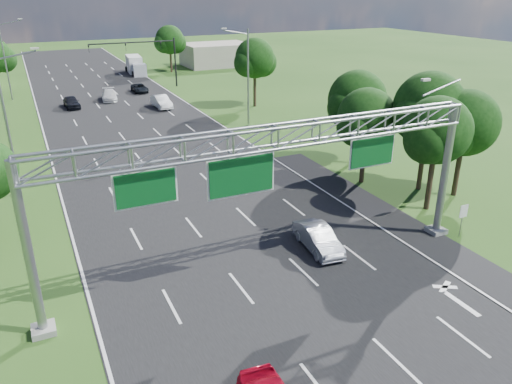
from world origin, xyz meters
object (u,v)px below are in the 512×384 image
box_truck (135,65)px  traffic_signal (151,52)px  regulatory_sign (463,214)px  silver_sedan (318,238)px  sign_gantry (276,149)px

box_truck → traffic_signal: bearing=-87.1°
regulatory_sign → box_truck: (-4.40, 68.01, -0.12)m
regulatory_sign → traffic_signal: (-4.92, 54.02, 3.66)m
silver_sedan → regulatory_sign: bearing=-10.1°
sign_gantry → box_truck: 67.65m
traffic_signal → box_truck: size_ratio=1.56×
traffic_signal → regulatory_sign: bearing=-84.8°
sign_gantry → silver_sedan: bearing=20.9°
silver_sedan → box_truck: box_truck is taller
regulatory_sign → silver_sedan: regulatory_sign is taller
regulatory_sign → box_truck: box_truck is taller
traffic_signal → silver_sedan: (-3.65, -51.67, -4.48)m
regulatory_sign → traffic_signal: bearing=95.2°
silver_sedan → traffic_signal: bearing=91.2°
silver_sedan → box_truck: (4.18, 65.66, 0.70)m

